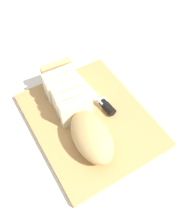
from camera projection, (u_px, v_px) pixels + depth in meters
The scene contains 6 objects.
ground_plane at pixel (89, 121), 0.72m from camera, with size 3.00×3.00×0.00m, color silver.
cutting_board at pixel (89, 120), 0.71m from camera, with size 0.39×0.32×0.02m, color tan.
bread_loaf at pixel (80, 116), 0.66m from camera, with size 0.34×0.11×0.09m.
bread_knife at pixel (102, 102), 0.73m from camera, with size 0.25×0.05×0.03m.
crumb_near_knife at pixel (69, 117), 0.71m from camera, with size 0.00×0.00×0.00m, color #A8753D.
crumb_near_loaf at pixel (113, 112), 0.72m from camera, with size 0.00×0.00×0.00m, color #A8753D.
Camera 1 is at (-0.34, 0.19, 0.61)m, focal length 39.02 mm.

